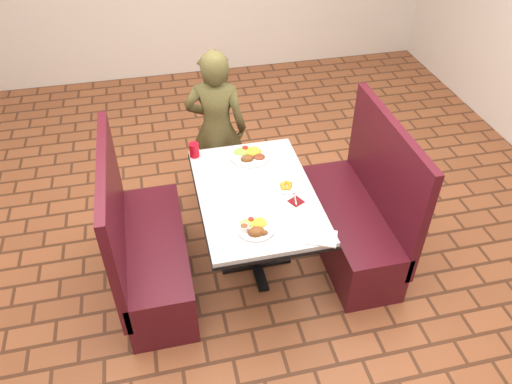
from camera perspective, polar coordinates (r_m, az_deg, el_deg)
room at (r=2.87m, az=0.00°, el=18.18°), size 7.00×7.04×2.82m
dining_table at (r=3.53m, az=0.00°, el=-1.20°), size 0.81×1.21×0.75m
booth_bench_left at (r=3.71m, az=-12.20°, el=-6.77°), size 0.47×1.20×1.17m
booth_bench_right at (r=3.96m, az=11.36°, el=-3.06°), size 0.47×1.20×1.17m
diner_person at (r=4.23m, az=-4.52°, el=7.16°), size 0.58×0.46×1.41m
near_dinner_plate at (r=3.17m, az=-0.08°, el=-3.94°), size 0.25×0.25×0.08m
far_dinner_plate at (r=3.79m, az=-0.69°, el=4.42°), size 0.30×0.30×0.08m
plantain_plate at (r=3.51m, az=3.51°, el=0.64°), size 0.17×0.17×0.03m
maroon_napkin at (r=3.40m, az=4.60°, el=-1.09°), size 0.12×0.12×0.00m
spoon_utensil at (r=3.42m, az=4.51°, el=-0.78°), size 0.03×0.13×0.00m
red_tumbler at (r=3.81m, az=-7.08°, el=4.79°), size 0.07×0.07×0.11m
paper_napkin at (r=3.16m, az=7.45°, el=-5.17°), size 0.24×0.21×0.01m
knife_utensil at (r=3.19m, az=-0.31°, el=-4.05°), size 0.04×0.18×0.00m
fork_utensil at (r=3.18m, az=0.56°, el=-4.15°), size 0.02×0.13×0.00m
lettuce_shreds at (r=3.52m, az=0.42°, el=0.71°), size 0.28×0.32×0.00m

